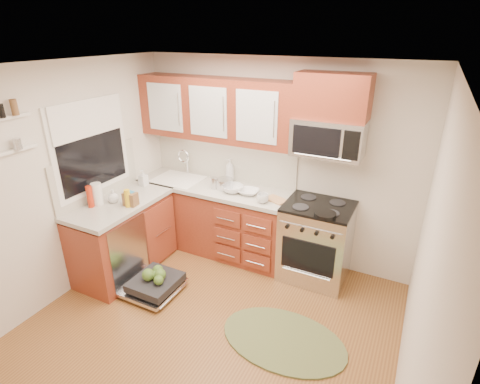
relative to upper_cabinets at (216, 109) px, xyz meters
The scene contains 37 objects.
floor 2.55m from the upper_cabinets, 65.28° to the right, with size 3.50×3.50×0.00m, color brown.
ceiling 1.84m from the upper_cabinets, 65.28° to the right, with size 3.50×3.50×0.00m, color white.
wall_back 0.97m from the upper_cabinets, 13.57° to the left, with size 3.50×0.04×2.50m, color beige.
wall_left 1.98m from the upper_cabinets, 123.06° to the right, with size 0.04×3.50×2.50m, color beige.
wall_right 3.00m from the upper_cabinets, 32.47° to the right, with size 0.04×3.50×2.50m, color beige.
base_cabinet_back 1.46m from the upper_cabinets, 90.00° to the right, with size 2.05×0.60×0.85m, color maroon.
base_cabinet_left 1.93m from the upper_cabinets, 124.62° to the right, with size 0.60×1.25×0.85m, color maroon.
countertop_back 0.98m from the upper_cabinets, 90.00° to the right, with size 2.07×0.64×0.05m, color beige.
countertop_left 1.60m from the upper_cabinets, 124.25° to the right, with size 0.64×1.27×0.05m, color beige.
backsplash_back 0.68m from the upper_cabinets, 90.00° to the left, with size 2.05×0.02×0.57m, color #B3AEA1.
backsplash_left 1.60m from the upper_cabinets, 133.89° to the right, with size 0.02×1.25×0.57m, color #B3AEA1.
upper_cabinets is the anchor object (origin of this frame).
cabinet_over_mw 1.43m from the upper_cabinets, ahead, with size 0.76×0.35×0.47m, color maroon.
range 1.99m from the upper_cabinets, ahead, with size 0.76×0.64×0.95m, color silver, non-canonical shape.
microwave 1.42m from the upper_cabinets, ahead, with size 0.76×0.38×0.40m, color silver, non-canonical shape.
sink 1.21m from the upper_cabinets, 163.55° to the right, with size 0.62×0.50×0.26m, color white, non-canonical shape.
dishwasher 2.19m from the upper_cabinets, 96.04° to the right, with size 0.70×0.60×0.20m, color silver, non-canonical shape.
window 1.51m from the upper_cabinets, 133.21° to the right, with size 0.03×1.05×1.05m, color white, non-canonical shape.
window_blind 1.46m from the upper_cabinets, 132.50° to the right, with size 0.02×0.96×0.40m, color white.
shelf_upper 2.17m from the upper_cabinets, 117.33° to the right, with size 0.04×0.40×0.03m, color white.
shelf_lower 2.17m from the upper_cabinets, 117.33° to the right, with size 0.04×0.40×0.03m, color white.
rug 2.70m from the upper_cabinets, 41.78° to the right, with size 1.23×0.80×0.02m, color #616C3E, non-canonical shape.
skillet 1.83m from the upper_cabinets, 14.42° to the right, with size 0.23×0.23×0.04m, color black.
stock_pot 0.92m from the upper_cabinets, 39.18° to the right, with size 0.22×0.22×0.13m, color silver.
cutting_board 1.32m from the upper_cabinets, 12.04° to the right, with size 0.26×0.17×0.02m, color #B08550.
canister 0.90m from the upper_cabinets, 70.52° to the right, with size 0.09×0.09×0.15m, color silver.
paper_towel_roll 1.70m from the upper_cabinets, 125.89° to the right, with size 0.12×0.12×0.26m, color white.
mustard_bottle 1.49m from the upper_cabinets, 115.44° to the right, with size 0.07×0.07×0.21m, color gold.
red_bottle 1.78m from the upper_cabinets, 124.59° to the right, with size 0.07×0.07×0.25m, color #B7280F.
wooden_box 1.47m from the upper_cabinets, 116.33° to the right, with size 0.15×0.11×0.15m, color brown.
blue_carton 1.46m from the upper_cabinets, 117.48° to the right, with size 0.10×0.06×0.16m, color teal.
bowl_a 1.08m from the upper_cabinets, 18.12° to the right, with size 0.24×0.24×0.06m, color #999999.
bowl_b 0.99m from the upper_cabinets, 31.44° to the right, with size 0.27×0.27×0.08m, color #999999.
cup 1.24m from the upper_cabinets, 22.42° to the right, with size 0.14×0.14×0.11m, color #999999.
soap_bottle_a 0.81m from the upper_cabinets, 39.33° to the left, with size 0.12×0.12×0.31m, color #999999.
soap_bottle_b 1.27m from the upper_cabinets, 146.43° to the right, with size 0.09×0.10×0.21m, color #999999.
soap_bottle_c 1.59m from the upper_cabinets, 124.66° to the right, with size 0.12×0.12×0.16m, color #999999.
Camera 1 is at (1.59, -2.37, 2.76)m, focal length 28.00 mm.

